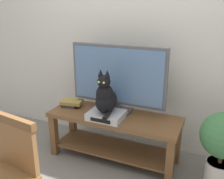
{
  "coord_description": "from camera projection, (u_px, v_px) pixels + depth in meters",
  "views": [
    {
      "loc": [
        0.92,
        -1.62,
        1.59
      ],
      "look_at": [
        -0.02,
        0.51,
        0.8
      ],
      "focal_mm": 40.17,
      "sensor_mm": 36.0,
      "label": 1
    }
  ],
  "objects": [
    {
      "name": "tv_stand",
      "position": [
        114.0,
        129.0,
        2.64
      ],
      "size": [
        1.37,
        0.48,
        0.51
      ],
      "color": "brown",
      "rests_on": "ground"
    },
    {
      "name": "tv",
      "position": [
        118.0,
        77.0,
        2.55
      ],
      "size": [
        1.01,
        0.2,
        0.71
      ],
      "color": "#4C4C51",
      "rests_on": "tv_stand"
    },
    {
      "name": "cat",
      "position": [
        106.0,
        97.0,
        2.43
      ],
      "size": [
        0.2,
        0.35,
        0.44
      ],
      "color": "black",
      "rests_on": "media_box"
    },
    {
      "name": "book_stack",
      "position": [
        71.0,
        103.0,
        2.81
      ],
      "size": [
        0.26,
        0.2,
        0.07
      ],
      "color": "#2D2D33",
      "rests_on": "tv_stand"
    },
    {
      "name": "wooden_chair",
      "position": [
        5.0,
        170.0,
        1.72
      ],
      "size": [
        0.47,
        0.47,
        0.87
      ],
      "color": "brown",
      "rests_on": "ground"
    },
    {
      "name": "media_box",
      "position": [
        106.0,
        115.0,
        2.5
      ],
      "size": [
        0.35,
        0.28,
        0.07
      ],
      "color": "#ADADB2",
      "rests_on": "tv_stand"
    },
    {
      "name": "back_wall",
      "position": [
        134.0,
        23.0,
        2.73
      ],
      "size": [
        7.0,
        0.12,
        2.8
      ],
      "primitive_type": "cube",
      "color": "beige",
      "rests_on": "ground"
    },
    {
      "name": "potted_plant",
      "position": [
        223.0,
        142.0,
        2.2
      ],
      "size": [
        0.41,
        0.41,
        0.72
      ],
      "color": "beige",
      "rests_on": "ground"
    }
  ]
}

